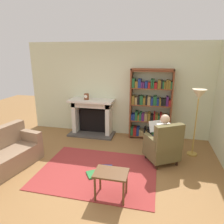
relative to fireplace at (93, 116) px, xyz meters
name	(u,v)px	position (x,y,z in m)	size (l,w,h in m)	color
ground	(93,180)	(0.76, -2.30, -0.57)	(14.00, 14.00, 0.00)	olive
back_wall	(119,90)	(0.76, 0.25, 0.78)	(5.60, 0.10, 2.70)	beige
area_rug	(98,171)	(0.76, -2.00, -0.57)	(2.40, 1.80, 0.01)	#9C312F
fireplace	(93,116)	(0.00, 0.00, 0.00)	(1.35, 0.64, 1.08)	#4C4742
mantel_clock	(86,97)	(-0.14, -0.10, 0.60)	(0.14, 0.14, 0.18)	brown
bookshelf	(151,106)	(1.71, 0.04, 0.40)	(1.15, 0.32, 1.99)	brown
armchair_reading	(164,146)	(2.08, -1.35, -0.15)	(0.87, 0.86, 0.97)	#331E14
seated_reader	(161,136)	(2.02, -1.25, 0.05)	(0.54, 0.59, 1.14)	silver
side_table	(111,176)	(1.21, -2.70, -0.17)	(0.56, 0.39, 0.49)	brown
scattered_books	(103,171)	(0.88, -2.01, -0.55)	(0.67, 0.60, 0.03)	#267233
floor_lamp	(198,100)	(2.79, -0.76, 0.79)	(0.32, 0.32, 1.61)	#B7933F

